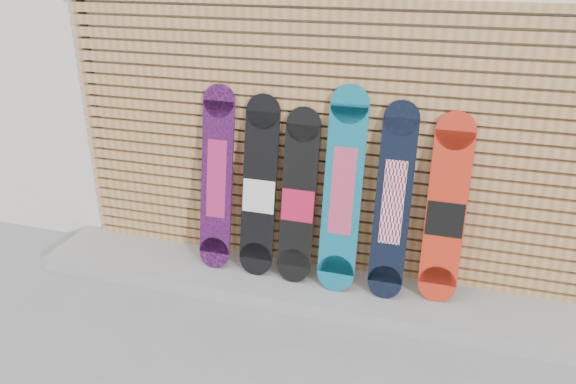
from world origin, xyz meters
name	(u,v)px	position (x,y,z in m)	size (l,w,h in m)	color
ground	(301,346)	(0.00, 0.00, 0.00)	(80.00, 80.00, 0.00)	gray
building	(431,27)	(0.50, 3.50, 1.80)	(12.00, 5.00, 3.60)	beige
concrete_step	(306,285)	(-0.15, 0.68, 0.06)	(4.60, 0.70, 0.12)	gray
slat_wall	(317,142)	(-0.15, 0.97, 1.21)	(4.26, 0.08, 2.29)	#A87746
snowboard_0	(217,179)	(-0.95, 0.78, 0.88)	(0.27, 0.33, 1.52)	black
snowboard_1	(259,188)	(-0.57, 0.78, 0.84)	(0.28, 0.33, 1.46)	black
snowboard_2	(298,198)	(-0.25, 0.77, 0.80)	(0.28, 0.35, 1.39)	black
snowboard_3	(343,191)	(0.11, 0.76, 0.91)	(0.30, 0.37, 1.58)	#0C617C
snowboard_4	(393,202)	(0.49, 0.76, 0.86)	(0.27, 0.36, 1.49)	black
snowboard_5	(446,211)	(0.88, 0.80, 0.83)	(0.29, 0.29, 1.44)	red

